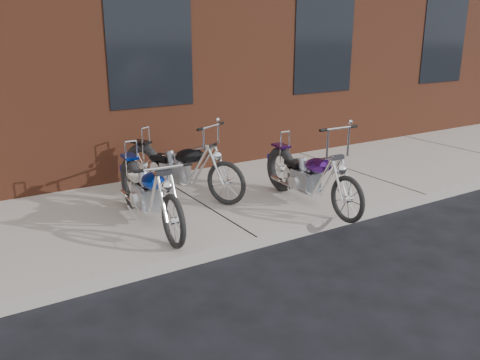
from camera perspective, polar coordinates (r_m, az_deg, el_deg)
ground at (r=6.08m, az=1.93°, el=-7.74°), size 120.00×120.00×0.00m
sidewalk at (r=7.25m, az=-4.67°, el=-2.97°), size 22.00×3.00×0.15m
chopper_purple at (r=7.05m, az=7.77°, el=0.26°), size 0.52×2.12×1.19m
chopper_blue at (r=6.38m, az=-10.21°, el=-1.58°), size 0.53×2.16×0.94m
chopper_third at (r=7.42m, az=-6.82°, el=1.21°), size 1.05×1.98×1.10m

